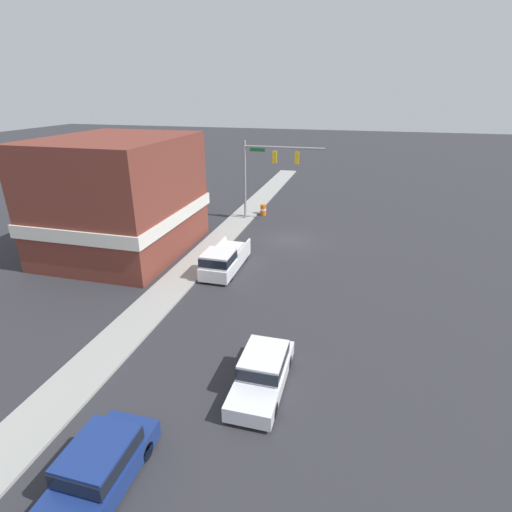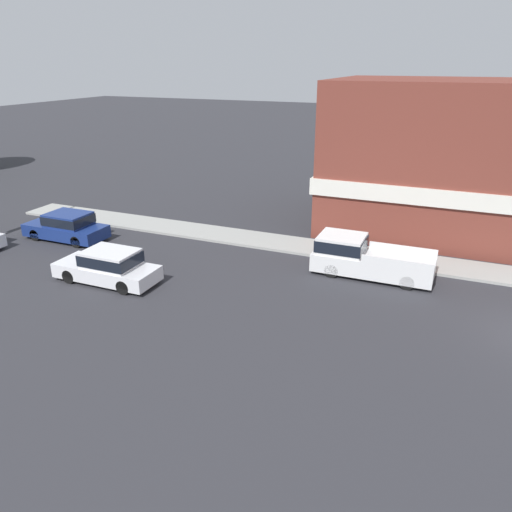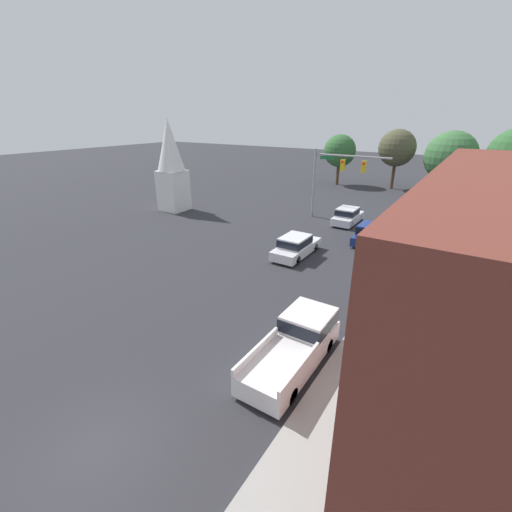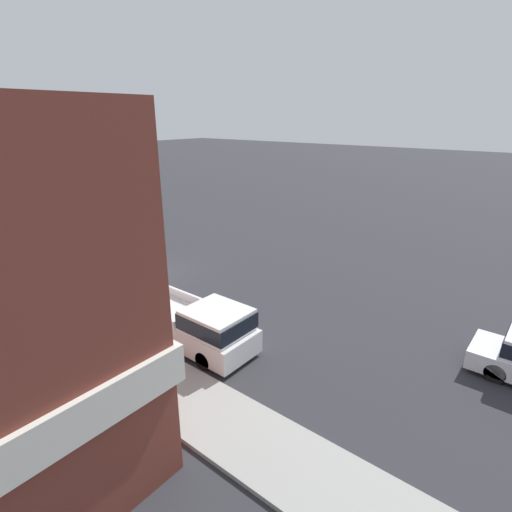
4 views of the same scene
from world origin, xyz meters
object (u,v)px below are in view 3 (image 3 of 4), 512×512
car_lead (296,245)px  pickup_truck_parked (298,342)px  car_second_ahead (348,215)px  car_oncoming (371,233)px

car_lead → pickup_truck_parked: (5.42, -10.52, 0.09)m
car_lead → car_second_ahead: (0.46, 10.04, 0.01)m
car_oncoming → pickup_truck_parked: size_ratio=0.85×
car_oncoming → pickup_truck_parked: bearing=95.5°
car_lead → car_second_ahead: car_second_ahead is taller
car_lead → pickup_truck_parked: bearing=-62.7°
car_second_ahead → car_oncoming: size_ratio=0.93×
pickup_truck_parked → car_lead: bearing=117.3°
car_oncoming → car_second_ahead: bearing=-50.4°
car_second_ahead → pickup_truck_parked: size_ratio=0.79×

